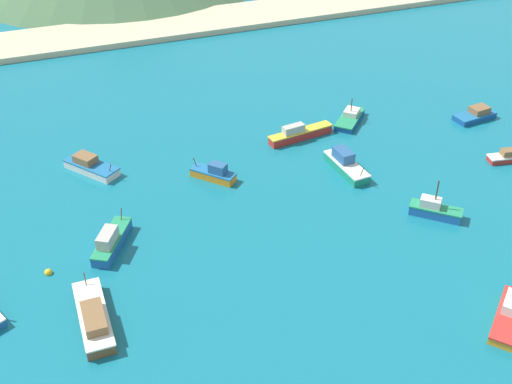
{
  "coord_description": "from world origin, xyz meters",
  "views": [
    {
      "loc": [
        -16.61,
        -18.78,
        51.62
      ],
      "look_at": [
        9.18,
        48.22,
        2.12
      ],
      "focal_mm": 45.3,
      "sensor_mm": 36.0,
      "label": 1
    }
  ],
  "objects_px": {
    "fishing_boat_3": "(111,241)",
    "fishing_boat_13": "(214,173)",
    "fishing_boat_2": "(350,118)",
    "fishing_boat_9": "(476,115)",
    "buoy_1": "(48,272)",
    "fishing_boat_4": "(94,317)",
    "fishing_boat_6": "(512,157)",
    "fishing_boat_7": "(299,133)",
    "fishing_boat_0": "(91,166)",
    "fishing_boat_1": "(346,164)",
    "fishing_boat_11": "(512,315)",
    "fishing_boat_10": "(435,210)"
  },
  "relations": [
    {
      "from": "fishing_boat_3",
      "to": "fishing_boat_7",
      "type": "xyz_separation_m",
      "value": [
        33.12,
        16.59,
        -0.15
      ]
    },
    {
      "from": "fishing_boat_4",
      "to": "fishing_boat_2",
      "type": "bearing_deg",
      "value": 33.1
    },
    {
      "from": "fishing_boat_0",
      "to": "buoy_1",
      "type": "height_order",
      "value": "fishing_boat_0"
    },
    {
      "from": "fishing_boat_7",
      "to": "fishing_boat_11",
      "type": "xyz_separation_m",
      "value": [
        5.28,
        -44.7,
        -0.12
      ]
    },
    {
      "from": "fishing_boat_11",
      "to": "fishing_boat_1",
      "type": "bearing_deg",
      "value": 94.65
    },
    {
      "from": "fishing_boat_4",
      "to": "fishing_boat_13",
      "type": "xyz_separation_m",
      "value": [
        21.01,
        22.62,
        -0.01
      ]
    },
    {
      "from": "fishing_boat_0",
      "to": "fishing_boat_1",
      "type": "bearing_deg",
      "value": -20.73
    },
    {
      "from": "fishing_boat_9",
      "to": "buoy_1",
      "type": "xyz_separation_m",
      "value": [
        -71.57,
        -14.2,
        -0.61
      ]
    },
    {
      "from": "fishing_boat_0",
      "to": "fishing_boat_13",
      "type": "height_order",
      "value": "fishing_boat_13"
    },
    {
      "from": "fishing_boat_10",
      "to": "fishing_boat_13",
      "type": "bearing_deg",
      "value": 142.21
    },
    {
      "from": "fishing_boat_1",
      "to": "fishing_boat_3",
      "type": "distance_m",
      "value": 36.1
    },
    {
      "from": "fishing_boat_10",
      "to": "fishing_boat_13",
      "type": "distance_m",
      "value": 31.15
    },
    {
      "from": "fishing_boat_0",
      "to": "fishing_boat_1",
      "type": "xyz_separation_m",
      "value": [
        35.19,
        -13.32,
        0.19
      ]
    },
    {
      "from": "fishing_boat_13",
      "to": "fishing_boat_6",
      "type": "bearing_deg",
      "value": -14.5
    },
    {
      "from": "fishing_boat_1",
      "to": "fishing_boat_6",
      "type": "xyz_separation_m",
      "value": [
        24.79,
        -6.52,
        -0.44
      ]
    },
    {
      "from": "fishing_boat_10",
      "to": "fishing_boat_7",
      "type": "bearing_deg",
      "value": 108.21
    },
    {
      "from": "fishing_boat_6",
      "to": "fishing_boat_9",
      "type": "height_order",
      "value": "fishing_boat_9"
    },
    {
      "from": "fishing_boat_11",
      "to": "buoy_1",
      "type": "bearing_deg",
      "value": 150.72
    },
    {
      "from": "fishing_boat_4",
      "to": "fishing_boat_11",
      "type": "bearing_deg",
      "value": -20.39
    },
    {
      "from": "fishing_boat_1",
      "to": "fishing_boat_4",
      "type": "relative_size",
      "value": 0.83
    },
    {
      "from": "fishing_boat_0",
      "to": "fishing_boat_7",
      "type": "height_order",
      "value": "fishing_boat_7"
    },
    {
      "from": "fishing_boat_13",
      "to": "fishing_boat_0",
      "type": "bearing_deg",
      "value": 152.41
    },
    {
      "from": "fishing_boat_2",
      "to": "fishing_boat_6",
      "type": "bearing_deg",
      "value": -48.96
    },
    {
      "from": "fishing_boat_6",
      "to": "fishing_boat_7",
      "type": "xyz_separation_m",
      "value": [
        -27.34,
        17.54,
        0.32
      ]
    },
    {
      "from": "fishing_boat_7",
      "to": "fishing_boat_10",
      "type": "bearing_deg",
      "value": -71.79
    },
    {
      "from": "fishing_boat_1",
      "to": "buoy_1",
      "type": "height_order",
      "value": "fishing_boat_1"
    },
    {
      "from": "fishing_boat_3",
      "to": "fishing_boat_0",
      "type": "bearing_deg",
      "value": 88.54
    },
    {
      "from": "fishing_boat_4",
      "to": "fishing_boat_13",
      "type": "distance_m",
      "value": 30.87
    },
    {
      "from": "fishing_boat_0",
      "to": "buoy_1",
      "type": "relative_size",
      "value": 9.54
    },
    {
      "from": "fishing_boat_4",
      "to": "fishing_boat_13",
      "type": "bearing_deg",
      "value": 47.11
    },
    {
      "from": "fishing_boat_2",
      "to": "fishing_boat_9",
      "type": "relative_size",
      "value": 1.05
    },
    {
      "from": "fishing_boat_1",
      "to": "fishing_boat_13",
      "type": "relative_size",
      "value": 1.4
    },
    {
      "from": "fishing_boat_2",
      "to": "fishing_boat_13",
      "type": "relative_size",
      "value": 1.22
    },
    {
      "from": "fishing_boat_2",
      "to": "fishing_boat_9",
      "type": "xyz_separation_m",
      "value": [
        20.25,
        -6.61,
        0.07
      ]
    },
    {
      "from": "buoy_1",
      "to": "fishing_boat_11",
      "type": "bearing_deg",
      "value": -29.28
    },
    {
      "from": "fishing_boat_1",
      "to": "fishing_boat_3",
      "type": "relative_size",
      "value": 1.04
    },
    {
      "from": "fishing_boat_0",
      "to": "fishing_boat_11",
      "type": "bearing_deg",
      "value": -51.1
    },
    {
      "from": "fishing_boat_4",
      "to": "fishing_boat_0",
      "type": "bearing_deg",
      "value": 81.52
    },
    {
      "from": "fishing_boat_1",
      "to": "buoy_1",
      "type": "bearing_deg",
      "value": -170.02
    },
    {
      "from": "fishing_boat_3",
      "to": "fishing_boat_10",
      "type": "distance_m",
      "value": 42.37
    },
    {
      "from": "fishing_boat_10",
      "to": "fishing_boat_11",
      "type": "xyz_separation_m",
      "value": [
        -3.05,
        -19.36,
        -0.16
      ]
    },
    {
      "from": "fishing_boat_3",
      "to": "fishing_boat_13",
      "type": "relative_size",
      "value": 1.34
    },
    {
      "from": "fishing_boat_4",
      "to": "buoy_1",
      "type": "relative_size",
      "value": 11.94
    },
    {
      "from": "fishing_boat_2",
      "to": "fishing_boat_10",
      "type": "xyz_separation_m",
      "value": [
        -1.9,
        -27.45,
        0.3
      ]
    },
    {
      "from": "fishing_boat_4",
      "to": "fishing_boat_7",
      "type": "height_order",
      "value": "fishing_boat_4"
    },
    {
      "from": "fishing_boat_6",
      "to": "fishing_boat_9",
      "type": "distance_m",
      "value": 13.41
    },
    {
      "from": "fishing_boat_7",
      "to": "fishing_boat_3",
      "type": "bearing_deg",
      "value": -153.39
    },
    {
      "from": "fishing_boat_1",
      "to": "fishing_boat_11",
      "type": "height_order",
      "value": "fishing_boat_1"
    },
    {
      "from": "fishing_boat_9",
      "to": "buoy_1",
      "type": "height_order",
      "value": "fishing_boat_9"
    },
    {
      "from": "fishing_boat_9",
      "to": "fishing_boat_10",
      "type": "relative_size",
      "value": 1.15
    }
  ]
}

